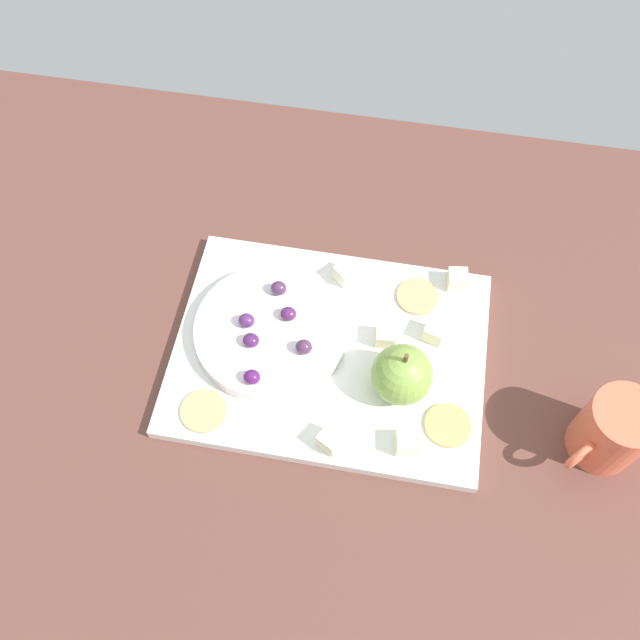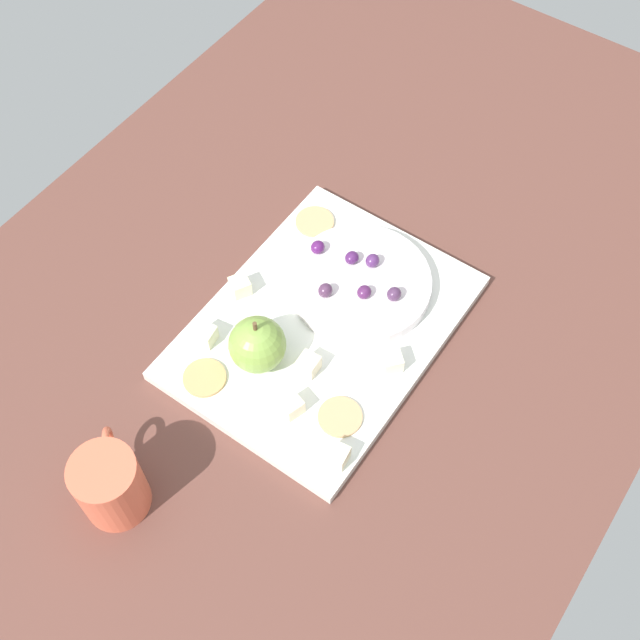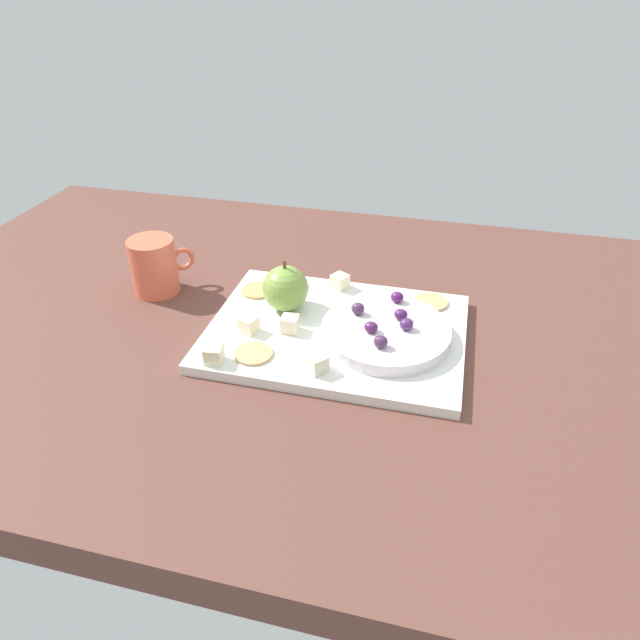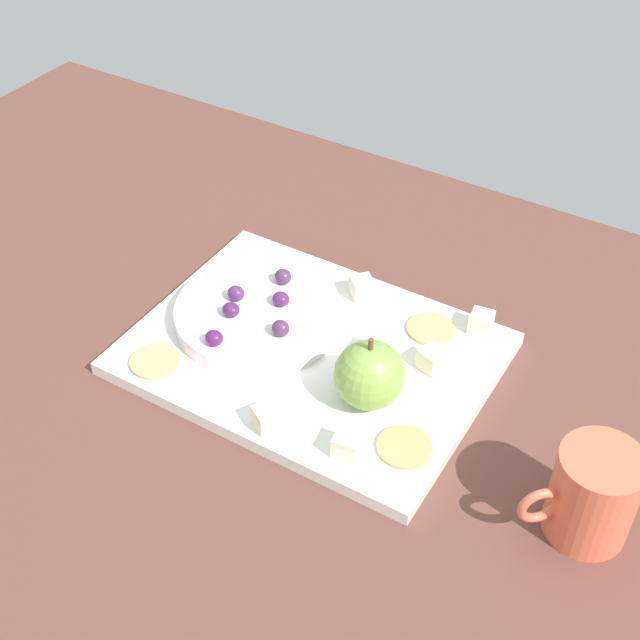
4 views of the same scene
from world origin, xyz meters
TOP-DOWN VIEW (x-y plane):
  - table at (0.00, 0.00)cm, footprint 147.10×86.10cm
  - platter at (-1.03, 2.80)cm, footprint 36.51×27.45cm
  - serving_dish at (-8.26, 3.61)cm, footprint 18.02×18.02cm
  - apple_whole at (7.59, -0.64)cm, footprint 6.90×6.90cm
  - apple_stem at (7.59, -0.64)cm, footprint 0.50×0.50cm
  - cheese_cube_0 at (-0.76, 13.05)cm, footprint 3.29×3.29cm
  - cheese_cube_1 at (10.90, 6.68)cm, footprint 2.92×2.92cm
  - cheese_cube_2 at (0.99, -8.61)cm, footprint 3.17×3.17cm
  - cheese_cube_3 at (12.94, 14.51)cm, footprint 2.62×2.62cm
  - cheese_cube_4 at (5.27, 5.11)cm, footprint 2.46×2.46cm
  - cheese_cube_5 at (9.16, -7.58)cm, footprint 2.66×2.66cm
  - cracker_0 at (8.41, 11.83)cm, footprint 5.22×5.22cm
  - cracker_1 at (13.46, -4.34)cm, footprint 5.22×5.22cm
  - cracker_2 at (-13.68, -7.36)cm, footprint 5.22×5.22cm
  - grape_0 at (-8.22, 8.51)cm, footprint 1.91×1.72cm
  - grape_1 at (-8.80, -3.44)cm, footprint 1.91×1.72cm
  - grape_2 at (-3.78, 1.24)cm, footprint 1.91×1.72cm
  - grape_3 at (-11.01, 3.52)cm, footprint 1.91×1.72cm
  - grape_4 at (-9.94, 1.09)cm, footprint 1.91×1.72cm
  - grape_5 at (-6.40, 5.29)cm, footprint 1.91×1.72cm
  - cup at (30.32, -3.08)cm, footprint 8.82×8.79cm

SIDE VIEW (x-z plane):
  - table at x=0.00cm, z-range 0.00..4.88cm
  - platter at x=-1.03cm, z-range 4.88..6.40cm
  - cracker_0 at x=8.41cm, z-range 6.40..6.80cm
  - cracker_1 at x=13.46cm, z-range 6.40..6.80cm
  - cracker_2 at x=-13.68cm, z-range 6.40..6.80cm
  - serving_dish at x=-8.26cm, z-range 6.40..8.27cm
  - cheese_cube_0 at x=-0.76cm, z-range 6.40..8.73cm
  - cheese_cube_1 at x=10.90cm, z-range 6.40..8.73cm
  - cheese_cube_2 at x=0.99cm, z-range 6.40..8.73cm
  - cheese_cube_3 at x=12.94cm, z-range 6.40..8.73cm
  - cheese_cube_4 at x=5.27cm, z-range 6.40..8.73cm
  - cheese_cube_5 at x=9.16cm, z-range 6.40..8.73cm
  - grape_4 at x=-9.94cm, z-range 8.27..9.80cm
  - grape_5 at x=-6.40cm, z-range 8.27..9.81cm
  - grape_1 at x=-8.80cm, z-range 8.27..9.89cm
  - grape_3 at x=-11.01cm, z-range 8.27..9.94cm
  - grape_0 at x=-8.22cm, z-range 8.27..10.01cm
  - grape_2 at x=-3.78cm, z-range 8.27..10.04cm
  - cup at x=30.32cm, z-range 4.88..14.01cm
  - apple_whole at x=7.59cm, z-range 6.40..13.30cm
  - apple_stem at x=7.59cm, z-range 13.30..14.50cm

